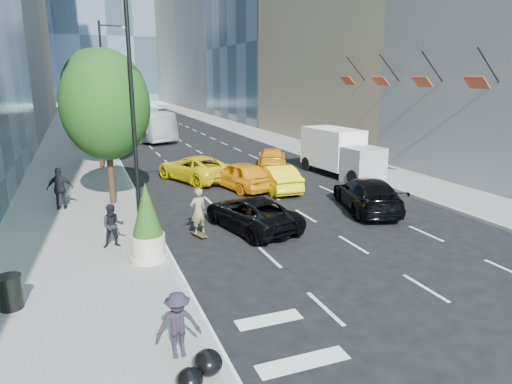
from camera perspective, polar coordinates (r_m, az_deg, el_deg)
name	(u,v)px	position (r m, az deg, el deg)	size (l,w,h in m)	color
ground	(330,248)	(17.58, 9.28, -6.92)	(160.00, 160.00, 0.00)	black
sidewalk_left	(75,147)	(44.50, -21.73, 5.20)	(6.00, 120.00, 0.15)	slate
sidewalk_right	(268,138)	(48.18, 1.57, 6.82)	(4.00, 120.00, 0.15)	slate
lamp_near	(136,89)	(18.20, -14.74, 12.29)	(2.13, 0.22, 10.00)	black
lamp_far	(106,83)	(36.13, -18.23, 12.79)	(2.13, 0.22, 10.00)	black
tree_near	(105,105)	(23.14, -18.30, 10.27)	(4.20, 4.20, 7.46)	black
tree_mid	(96,91)	(33.10, -19.39, 11.77)	(4.50, 4.50, 7.99)	black
tree_far	(91,95)	(46.11, -19.98, 11.33)	(3.90, 3.90, 6.92)	black
traffic_signal	(96,96)	(54.14, -19.35, 11.28)	(2.48, 0.53, 5.20)	black
facade_flags	(402,78)	(30.73, 17.78, 13.39)	(1.85, 13.30, 2.05)	black
skateboarder	(198,214)	(18.35, -7.20, -2.79)	(0.69, 0.45, 1.90)	#756949
black_sedan_lincoln	(251,213)	(19.26, -0.60, -2.65)	(2.30, 4.98, 1.38)	black
black_sedan_mercedes	(367,194)	(22.57, 13.71, -0.26)	(2.23, 5.49, 1.59)	black
taxi_a	(240,175)	(26.12, -1.99, 2.12)	(1.92, 4.76, 1.62)	orange
taxi_b	(275,178)	(25.79, 2.45, 1.82)	(1.58, 4.54, 1.50)	yellow
taxi_c	(195,168)	(28.52, -7.67, 2.97)	(2.59, 5.62, 1.56)	yellow
taxi_d	(272,158)	(32.65, 2.00, 4.33)	(1.90, 4.67, 1.35)	orange
city_bus	(134,124)	(48.49, -14.99, 8.26)	(2.75, 11.77, 3.28)	silver
box_truck	(340,152)	(30.12, 10.46, 4.89)	(2.87, 6.44, 2.99)	white
pedestrian_a	(113,226)	(17.58, -17.45, -4.04)	(0.80, 0.62, 1.64)	black
pedestrian_b	(60,189)	(23.43, -23.29, 0.40)	(1.18, 0.49, 2.01)	black
pedestrian_c	(178,325)	(10.68, -9.71, -16.06)	(1.01, 0.58, 1.57)	black
trash_can	(10,293)	(14.27, -28.39, -11.05)	(0.61, 0.61, 0.91)	black
planter_shrub	(147,224)	(15.89, -13.44, -3.88)	(1.14, 1.14, 2.74)	beige
garbage_bags	(201,369)	(10.20, -6.90, -21.15)	(1.06, 1.02, 0.52)	black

